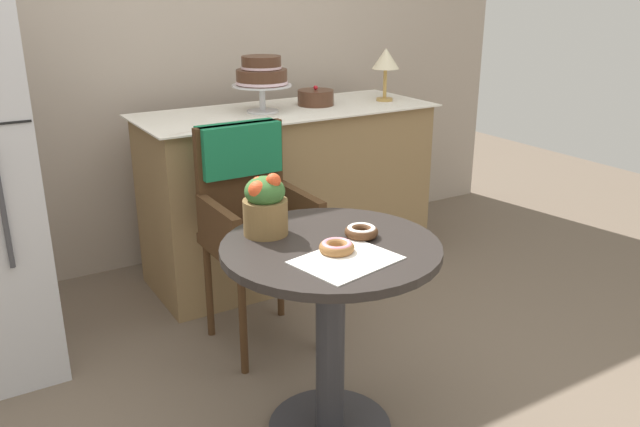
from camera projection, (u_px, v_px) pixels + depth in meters
back_wall at (142, 17)px, 3.38m from camera, size 4.80×0.10×2.70m
cafe_table at (330, 303)px, 2.17m from camera, size 0.72×0.72×0.72m
wicker_chair at (250, 200)px, 2.78m from camera, size 0.42×0.45×0.95m
paper_napkin at (346, 260)px, 1.97m from camera, size 0.34×0.28×0.00m
donut_front at (337, 247)px, 2.02m from camera, size 0.11×0.11×0.04m
donut_mid at (361, 231)px, 2.15m from camera, size 0.11×0.11×0.04m
flower_vase at (265, 204)px, 2.15m from camera, size 0.15×0.15×0.22m
display_counter at (289, 191)px, 3.50m from camera, size 1.56×0.62×0.90m
tiered_cake_stand at (262, 75)px, 3.22m from camera, size 0.30×0.30×0.28m
round_layer_cake at (316, 98)px, 3.46m from camera, size 0.19×0.19×0.10m
table_lamp at (386, 61)px, 3.53m from camera, size 0.15×0.15×0.28m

